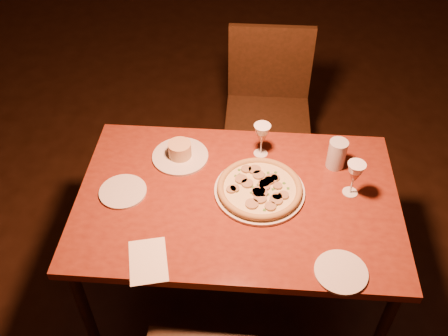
{
  "coord_description": "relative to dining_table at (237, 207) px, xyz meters",
  "views": [
    {
      "loc": [
        -0.22,
        -1.65,
        2.17
      ],
      "look_at": [
        -0.27,
        -0.23,
        0.8
      ],
      "focal_mm": 40.0,
      "sensor_mm": 36.0,
      "label": 1
    }
  ],
  "objects": [
    {
      "name": "pizza_plate",
      "position": [
        0.09,
        0.03,
        0.08
      ],
      "size": [
        0.37,
        0.37,
        0.04
      ],
      "color": "silver",
      "rests_on": "dining_table"
    },
    {
      "name": "side_plate_near",
      "position": [
        0.37,
        -0.35,
        0.07
      ],
      "size": [
        0.19,
        0.19,
        0.01
      ],
      "primitive_type": "cylinder",
      "color": "silver",
      "rests_on": "dining_table"
    },
    {
      "name": "side_plate_left",
      "position": [
        -0.47,
        0.01,
        0.07
      ],
      "size": [
        0.19,
        0.19,
        0.01
      ],
      "primitive_type": "cylinder",
      "color": "silver",
      "rests_on": "dining_table"
    },
    {
      "name": "wine_glass_far",
      "position": [
        0.1,
        0.26,
        0.14
      ],
      "size": [
        0.07,
        0.07,
        0.16
      ],
      "primitive_type": null,
      "color": "#B86B4C",
      "rests_on": "dining_table"
    },
    {
      "name": "water_tumbler",
      "position": [
        0.41,
        0.2,
        0.13
      ],
      "size": [
        0.08,
        0.08,
        0.13
      ],
      "primitive_type": "cylinder",
      "color": "#B1B9C1",
      "rests_on": "dining_table"
    },
    {
      "name": "dining_table",
      "position": [
        0.0,
        0.0,
        0.0
      ],
      "size": [
        1.32,
        0.87,
        0.69
      ],
      "rotation": [
        0.0,
        0.0,
        -0.03
      ],
      "color": "maroon",
      "rests_on": "floor"
    },
    {
      "name": "chair_far",
      "position": [
        0.15,
        0.83,
        -0.11
      ],
      "size": [
        0.46,
        0.46,
        0.93
      ],
      "rotation": [
        0.0,
        0.0,
        -0.03
      ],
      "color": "black",
      "rests_on": "floor"
    },
    {
      "name": "floor",
      "position": [
        0.22,
        0.28,
        -0.63
      ],
      "size": [
        7.0,
        7.0,
        0.0
      ],
      "primitive_type": "plane",
      "color": "black",
      "rests_on": "ground"
    },
    {
      "name": "wine_glass_right",
      "position": [
        0.45,
        0.04,
        0.14
      ],
      "size": [
        0.07,
        0.07,
        0.16
      ],
      "primitive_type": null,
      "color": "#B86B4C",
      "rests_on": "dining_table"
    },
    {
      "name": "ramekin_saucer",
      "position": [
        -0.25,
        0.22,
        0.09
      ],
      "size": [
        0.24,
        0.24,
        0.08
      ],
      "color": "silver",
      "rests_on": "dining_table"
    },
    {
      "name": "menu_card",
      "position": [
        -0.31,
        -0.33,
        0.06
      ],
      "size": [
        0.17,
        0.22,
        0.0
      ],
      "primitive_type": "cube",
      "rotation": [
        0.0,
        0.0,
        0.21
      ],
      "color": "white",
      "rests_on": "dining_table"
    }
  ]
}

